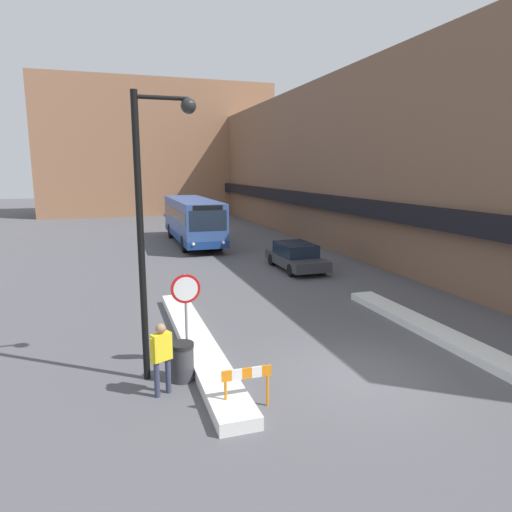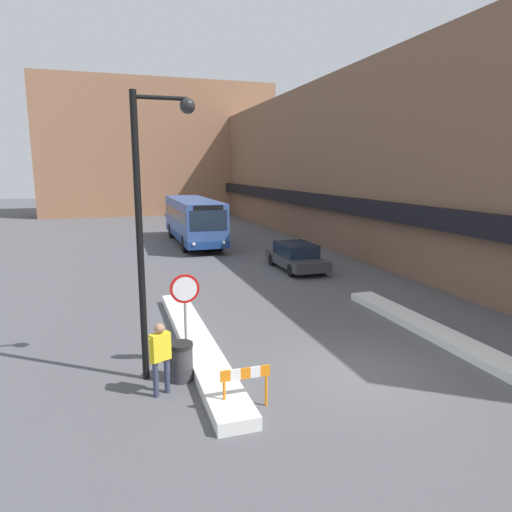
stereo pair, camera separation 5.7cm
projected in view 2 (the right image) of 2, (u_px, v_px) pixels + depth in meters
name	position (u px, v px, depth m)	size (l,w,h in m)	color
ground_plane	(361.00, 375.00, 11.44)	(160.00, 160.00, 0.00)	#515156
building_row_right	(317.00, 165.00, 35.87)	(5.50, 60.00, 10.85)	brown
building_backdrop_far	(159.00, 149.00, 53.15)	(26.00, 8.00, 14.75)	#996B4C
snow_bank_left	(196.00, 341.00, 13.27)	(0.90, 9.48, 0.30)	silver
snow_bank_right	(427.00, 328.00, 14.45)	(0.90, 8.06, 0.25)	silver
city_bus	(193.00, 219.00, 31.39)	(2.55, 10.51, 3.07)	#335193
parked_car_front	(296.00, 256.00, 23.41)	(1.89, 4.42, 1.36)	#38383D
stop_sign	(185.00, 300.00, 11.66)	(0.76, 0.08, 2.47)	gray
street_lamp	(150.00, 209.00, 10.56)	(1.46, 0.36, 6.81)	black
pedestrian	(160.00, 352.00, 10.26)	(0.51, 0.39, 1.71)	#333851
trash_bin	(181.00, 362.00, 11.09)	(0.59, 0.59, 0.95)	#38383D
construction_barricade	(245.00, 380.00, 9.70)	(1.10, 0.06, 0.94)	orange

